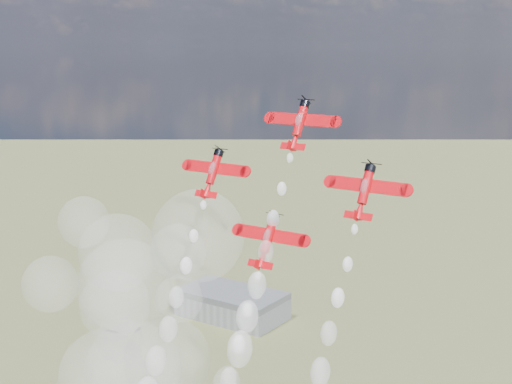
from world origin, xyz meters
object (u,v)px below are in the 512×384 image
object	(u,v)px
hangar	(232,304)
plane_right	(365,190)
plane_left	(213,172)
plane_slot	(268,240)
plane_lead	(299,124)

from	to	relation	value
hangar	plane_right	world-z (taller)	plane_right
plane_left	plane_slot	world-z (taller)	plane_left
plane_right	plane_lead	bearing A→B (deg)	161.43
plane_lead	plane_slot	size ratio (longest dim) A/B	1.00
plane_lead	plane_slot	xyz separation A→B (m)	(0.00, -10.51, -19.22)
plane_slot	plane_lead	bearing A→B (deg)	90.00
plane_left	plane_slot	xyz separation A→B (m)	(15.65, -5.26, -9.61)
hangar	plane_right	bearing A→B (deg)	-48.42
hangar	plane_left	xyz separation A→B (m)	(110.04, -159.29, 98.75)
plane_lead	plane_right	distance (m)	19.10
plane_slot	plane_left	bearing A→B (deg)	161.43
plane_lead	plane_left	size ratio (longest dim) A/B	1.00
hangar	plane_left	world-z (taller)	plane_left
hangar	plane_slot	xyz separation A→B (m)	(125.69, -164.54, 89.14)
hangar	plane_right	distance (m)	234.73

